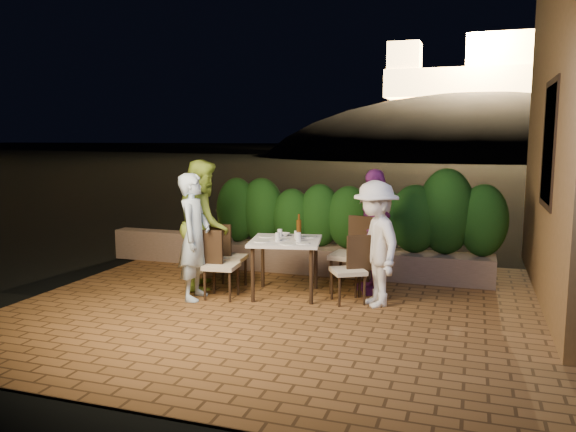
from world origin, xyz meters
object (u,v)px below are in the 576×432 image
at_px(bowl, 283,234).
at_px(chair_left_back, 230,256).
at_px(diner_purple, 374,231).
at_px(beer_bottle, 299,227).
at_px(diner_green, 204,224).
at_px(chair_left_front, 221,264).
at_px(chair_right_back, 350,254).
at_px(diner_white, 375,244).
at_px(diner_blue, 194,237).
at_px(chair_right_front, 348,269).
at_px(dining_table, 286,267).
at_px(parapet_lamp, 208,230).

relative_size(bowl, chair_left_back, 0.19).
height_order(bowl, diner_purple, diner_purple).
xyz_separation_m(beer_bottle, diner_purple, (0.92, 0.46, -0.08)).
bearing_deg(diner_green, beer_bottle, -112.01).
height_order(chair_left_front, chair_left_back, chair_left_back).
xyz_separation_m(chair_right_back, diner_white, (0.42, -0.50, 0.26)).
bearing_deg(diner_purple, chair_right_back, -98.63).
xyz_separation_m(beer_bottle, chair_left_back, (-1.01, 0.03, -0.47)).
xyz_separation_m(chair_left_back, diner_blue, (-0.21, -0.62, 0.37)).
bearing_deg(chair_right_front, dining_table, -35.32).
bearing_deg(bowl, parapet_lamp, 146.27).
height_order(chair_left_back, diner_purple, diner_purple).
xyz_separation_m(bowl, diner_blue, (-0.94, -0.77, 0.05)).
distance_m(chair_right_front, diner_blue, 2.01).
bearing_deg(beer_bottle, chair_left_front, -153.04).
xyz_separation_m(chair_right_back, parapet_lamp, (-2.61, 0.97, 0.05)).
relative_size(diner_white, parapet_lamp, 11.15).
distance_m(diner_purple, parapet_lamp, 3.04).
height_order(chair_right_back, diner_green, diner_green).
relative_size(chair_right_front, diner_blue, 0.53).
relative_size(diner_blue, diner_purple, 0.98).
xyz_separation_m(diner_blue, parapet_lamp, (-0.77, 1.91, -0.25)).
height_order(dining_table, parapet_lamp, dining_table).
height_order(chair_left_front, chair_right_back, chair_right_back).
xyz_separation_m(dining_table, chair_left_front, (-0.75, -0.38, 0.07)).
bearing_deg(chair_left_back, bowl, 5.20).
height_order(beer_bottle, chair_left_back, beer_bottle).
relative_size(dining_table, parapet_lamp, 6.44).
bearing_deg(dining_table, diner_green, 177.06).
height_order(chair_right_front, parapet_lamp, chair_right_front).
height_order(beer_bottle, diner_blue, diner_blue).
relative_size(chair_left_front, parapet_lamp, 6.36).
height_order(dining_table, diner_purple, diner_purple).
bearing_deg(beer_bottle, diner_blue, -153.95).
relative_size(chair_right_back, diner_purple, 0.63).
relative_size(chair_left_back, chair_right_front, 1.04).
xyz_separation_m(diner_white, diner_purple, (-0.12, 0.61, 0.05)).
distance_m(beer_bottle, chair_left_front, 1.13).
xyz_separation_m(diner_blue, diner_purple, (2.14, 1.05, 0.02)).
bearing_deg(diner_green, diner_blue, 172.32).
relative_size(chair_left_back, diner_purple, 0.53).
xyz_separation_m(chair_right_front, diner_blue, (-1.92, -0.45, 0.39)).
relative_size(chair_right_back, diner_white, 0.67).
bearing_deg(beer_bottle, chair_right_back, 29.11).
relative_size(beer_bottle, diner_white, 0.22).
xyz_separation_m(dining_table, diner_white, (1.19, -0.08, 0.41)).
bearing_deg(diner_purple, dining_table, -92.92).
bearing_deg(bowl, dining_table, -64.63).
bearing_deg(parapet_lamp, dining_table, -37.25).
distance_m(dining_table, chair_right_front, 0.86).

